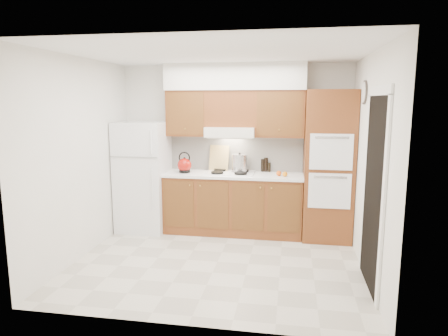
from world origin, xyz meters
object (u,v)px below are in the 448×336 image
stock_pot (240,163)px  kettle (184,165)px  fridge (144,176)px  oven_cabinet (328,166)px

stock_pot → kettle: bearing=-169.6°
stock_pot → fridge: bearing=-174.3°
oven_cabinet → stock_pot: oven_cabinet is taller
fridge → stock_pot: bearing=5.7°
kettle → oven_cabinet: bearing=-22.0°
fridge → kettle: 0.70m
oven_cabinet → kettle: oven_cabinet is taller
fridge → kettle: bearing=-0.2°
oven_cabinet → kettle: 2.17m
oven_cabinet → kettle: bearing=-179.0°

